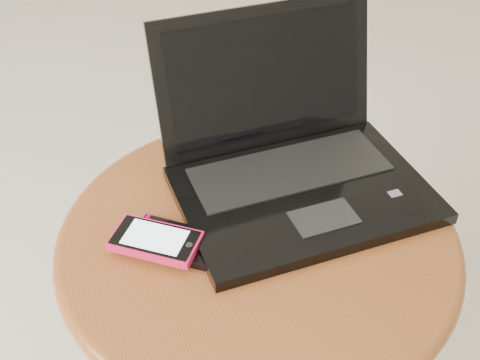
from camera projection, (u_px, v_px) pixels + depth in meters
name	position (u px, v px, depth m)	size (l,w,h in m)	color
table	(257.00, 276.00, 0.91)	(0.57, 0.57, 0.45)	brown
laptop	(292.00, 159.00, 0.91)	(0.38, 0.34, 0.23)	black
phone_black	(176.00, 242.00, 0.83)	(0.14, 0.13, 0.01)	black
phone_pink	(155.00, 241.00, 0.81)	(0.13, 0.12, 0.01)	#E41B52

